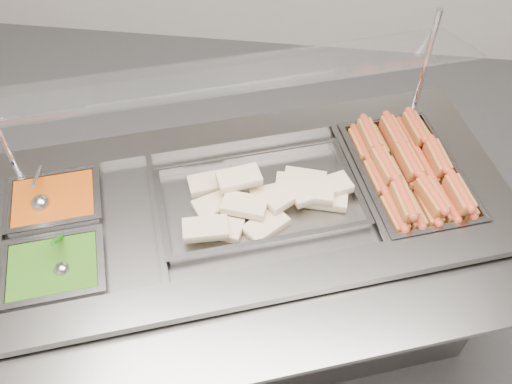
# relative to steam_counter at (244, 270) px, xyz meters

# --- Properties ---
(steam_counter) EXTENTS (1.97, 1.36, 0.87)m
(steam_counter) POSITION_rel_steam_counter_xyz_m (0.00, 0.00, 0.00)
(steam_counter) COLOR slate
(steam_counter) RESTS_ON ground
(tray_rail) EXTENTS (1.71, 0.90, 0.05)m
(tray_rail) POSITION_rel_steam_counter_xyz_m (0.17, -0.46, 0.39)
(tray_rail) COLOR slate
(tray_rail) RESTS_ON steam_counter
(sneeze_guard) EXTENTS (1.59, 0.80, 0.42)m
(sneeze_guard) POSITION_rel_steam_counter_xyz_m (-0.07, 0.20, 0.78)
(sneeze_guard) COLOR silver
(sneeze_guard) RESTS_ON steam_counter
(pan_hotdogs) EXTENTS (0.49, 0.61, 0.10)m
(pan_hotdogs) POSITION_rel_steam_counter_xyz_m (0.57, 0.20, 0.39)
(pan_hotdogs) COLOR gray
(pan_hotdogs) RESTS_ON steam_counter
(pan_wraps) EXTENTS (0.75, 0.58, 0.07)m
(pan_wraps) POSITION_rel_steam_counter_xyz_m (0.05, 0.02, 0.41)
(pan_wraps) COLOR gray
(pan_wraps) RESTS_ON steam_counter
(pan_beans) EXTENTS (0.35, 0.32, 0.10)m
(pan_beans) POSITION_rel_steam_counter_xyz_m (-0.63, -0.08, 0.40)
(pan_beans) COLOR gray
(pan_beans) RESTS_ON steam_counter
(pan_peas) EXTENTS (0.35, 0.32, 0.10)m
(pan_peas) POSITION_rel_steam_counter_xyz_m (-0.54, -0.34, 0.40)
(pan_peas) COLOR gray
(pan_peas) RESTS_ON steam_counter
(hotdogs_in_buns) EXTENTS (0.44, 0.56, 0.11)m
(hotdogs_in_buns) POSITION_rel_steam_counter_xyz_m (0.57, 0.20, 0.44)
(hotdogs_in_buns) COLOR #93481E
(hotdogs_in_buns) RESTS_ON pan_hotdogs
(tortilla_wraps) EXTENTS (0.58, 0.38, 0.09)m
(tortilla_wraps) POSITION_rel_steam_counter_xyz_m (0.09, 0.01, 0.44)
(tortilla_wraps) COLOR beige
(tortilla_wraps) RESTS_ON pan_wraps
(ladle) EXTENTS (0.09, 0.18, 0.13)m
(ladle) POSITION_rel_steam_counter_xyz_m (-0.66, -0.10, 0.44)
(ladle) COLOR silver
(ladle) RESTS_ON pan_beans
(serving_spoon) EXTENTS (0.08, 0.16, 0.14)m
(serving_spoon) POSITION_rel_steam_counter_xyz_m (-0.51, -0.34, 0.44)
(serving_spoon) COLOR silver
(serving_spoon) RESTS_ON pan_peas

